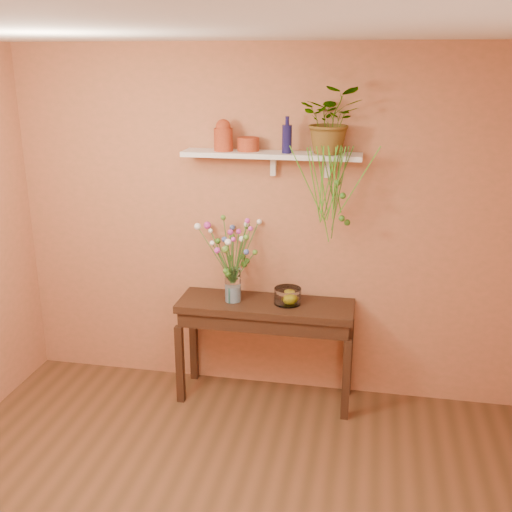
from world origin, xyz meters
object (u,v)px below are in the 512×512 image
(spider_plant, at_px, (332,120))
(glass_bowl, at_px, (288,297))
(terracotta_jug, at_px, (223,136))
(blue_bottle, at_px, (287,138))
(sideboard, at_px, (266,317))
(glass_vase, at_px, (233,287))
(bouquet, at_px, (231,244))

(spider_plant, relative_size, glass_bowl, 2.31)
(terracotta_jug, xyz_separation_m, blue_bottle, (0.47, -0.02, -0.00))
(sideboard, height_order, blue_bottle, blue_bottle)
(sideboard, relative_size, glass_bowl, 6.57)
(sideboard, xyz_separation_m, blue_bottle, (0.13, 0.08, 1.35))
(spider_plant, bearing_deg, terracotta_jug, -178.37)
(sideboard, relative_size, terracotta_jug, 5.85)
(terracotta_jug, bearing_deg, sideboard, -16.10)
(glass_vase, bearing_deg, bouquet, 123.85)
(terracotta_jug, distance_m, spider_plant, 0.78)
(glass_bowl, bearing_deg, glass_vase, -176.18)
(bouquet, bearing_deg, blue_bottle, 10.42)
(sideboard, relative_size, blue_bottle, 5.18)
(sideboard, xyz_separation_m, spider_plant, (0.44, 0.12, 1.48))
(sideboard, bearing_deg, spider_plant, 15.14)
(spider_plant, distance_m, glass_vase, 1.44)
(terracotta_jug, height_order, bouquet, terracotta_jug)
(glass_vase, bearing_deg, terracotta_jug, 127.19)
(blue_bottle, distance_m, bouquet, 0.88)
(blue_bottle, bearing_deg, glass_vase, -166.25)
(glass_vase, height_order, glass_bowl, glass_vase)
(blue_bottle, bearing_deg, bouquet, -169.58)
(blue_bottle, height_order, spider_plant, spider_plant)
(sideboard, height_order, bouquet, bouquet)
(blue_bottle, xyz_separation_m, glass_vase, (-0.38, -0.09, -1.12))
(terracotta_jug, distance_m, blue_bottle, 0.47)
(bouquet, xyz_separation_m, glass_bowl, (0.43, 0.01, -0.39))
(glass_vase, bearing_deg, spider_plant, 10.85)
(spider_plant, bearing_deg, glass_vase, -169.15)
(bouquet, bearing_deg, glass_vase, -56.15)
(sideboard, bearing_deg, blue_bottle, 31.23)
(sideboard, height_order, glass_bowl, glass_bowl)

